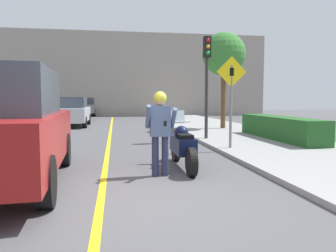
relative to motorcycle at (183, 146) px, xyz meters
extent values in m
plane|color=#4C4C4F|center=(-1.13, -2.27, -0.50)|extent=(80.00, 80.00, 0.00)
cube|color=gray|center=(3.67, 1.73, -0.44)|extent=(4.40, 44.00, 0.11)
cube|color=yellow|center=(-1.73, 3.73, -0.49)|extent=(0.12, 36.00, 0.01)
cube|color=gray|center=(-1.13, 23.73, 3.33)|extent=(28.00, 1.20, 7.66)
cylinder|color=black|center=(0.00, -0.87, -0.20)|extent=(0.14, 0.59, 0.59)
cylinder|color=black|center=(0.00, 0.85, -0.20)|extent=(0.14, 0.59, 0.59)
cube|color=#0C1433|center=(0.00, -0.01, 0.03)|extent=(0.40, 1.19, 0.36)
sphere|color=#0C1433|center=(0.00, 0.15, 0.29)|extent=(0.32, 0.32, 0.32)
cube|color=black|center=(0.00, -0.28, 0.25)|extent=(0.28, 0.48, 0.10)
cylinder|color=silver|center=(0.00, 0.58, 0.51)|extent=(0.62, 0.03, 0.03)
cube|color=silver|center=(0.00, 0.66, 0.63)|extent=(0.36, 0.12, 0.31)
cylinder|color=#282D4C|center=(-0.71, -0.69, -0.09)|extent=(0.14, 0.14, 0.81)
cylinder|color=#282D4C|center=(-0.51, -0.69, -0.09)|extent=(0.14, 0.14, 0.81)
cube|color=slate|center=(-0.61, -0.69, 0.62)|extent=(0.40, 0.22, 0.62)
cylinder|color=slate|center=(-0.86, -0.79, 0.71)|extent=(0.09, 0.38, 0.48)
cylinder|color=slate|center=(-0.36, -0.81, 0.68)|extent=(0.09, 0.44, 0.44)
sphere|color=tan|center=(-0.61, -0.69, 1.03)|extent=(0.22, 0.22, 0.22)
sphere|color=gold|center=(-0.61, -0.69, 1.08)|extent=(0.26, 0.26, 0.26)
cube|color=black|center=(-0.55, -0.97, 0.59)|extent=(0.06, 0.05, 0.11)
cylinder|color=black|center=(-2.67, 0.68, -0.12)|extent=(0.27, 0.77, 0.76)
cylinder|color=black|center=(-2.47, -2.39, -0.12)|extent=(0.27, 0.77, 0.76)
cube|color=maroon|center=(-3.44, -0.91, 0.33)|extent=(2.21, 5.07, 0.90)
cube|color=#38424C|center=(-3.43, -1.11, 1.18)|extent=(1.83, 2.68, 0.80)
cylinder|color=slate|center=(1.90, 2.12, 0.83)|extent=(0.08, 0.08, 2.44)
cube|color=yellow|center=(1.90, 2.10, 1.86)|extent=(0.91, 0.02, 0.91)
cube|color=black|center=(1.90, 2.09, 1.86)|extent=(0.12, 0.01, 0.24)
cylinder|color=#2D2D30|center=(1.83, 4.52, 1.47)|extent=(0.12, 0.12, 3.71)
cube|color=black|center=(1.83, 4.50, 2.95)|extent=(0.26, 0.22, 0.76)
sphere|color=red|center=(1.83, 4.38, 3.17)|extent=(0.14, 0.14, 0.14)
sphere|color=gold|center=(1.83, 4.38, 2.95)|extent=(0.14, 0.14, 0.14)
sphere|color=green|center=(1.83, 4.38, 2.73)|extent=(0.14, 0.14, 0.14)
cube|color=#235623|center=(4.47, 3.99, 0.02)|extent=(0.90, 4.95, 0.81)
cylinder|color=brown|center=(3.85, 8.56, 1.08)|extent=(0.24, 0.24, 2.93)
sphere|color=#387A33|center=(3.85, 8.56, 3.29)|extent=(2.13, 2.13, 2.13)
cylinder|color=black|center=(-4.78, 13.54, -0.18)|extent=(0.22, 0.64, 0.64)
cylinder|color=black|center=(-3.13, 13.54, -0.18)|extent=(0.22, 0.64, 0.64)
cylinder|color=black|center=(-4.78, 10.94, -0.18)|extent=(0.22, 0.64, 0.64)
cylinder|color=black|center=(-3.13, 10.94, -0.18)|extent=(0.22, 0.64, 0.64)
cube|color=silver|center=(-3.96, 12.24, 0.20)|extent=(1.80, 4.20, 0.76)
cube|color=#38424C|center=(-3.96, 12.07, 0.88)|extent=(1.58, 2.18, 0.60)
cylinder|color=black|center=(-5.48, 19.83, -0.18)|extent=(0.22, 0.64, 0.64)
cylinder|color=black|center=(-3.83, 19.83, -0.18)|extent=(0.22, 0.64, 0.64)
cylinder|color=black|center=(-5.48, 17.23, -0.18)|extent=(0.22, 0.64, 0.64)
cylinder|color=black|center=(-3.83, 17.23, -0.18)|extent=(0.22, 0.64, 0.64)
cube|color=black|center=(-4.65, 18.53, 0.20)|extent=(1.80, 4.20, 0.76)
cube|color=#38424C|center=(-4.65, 18.36, 0.88)|extent=(1.58, 2.18, 0.60)
cylinder|color=black|center=(-5.03, 25.61, -0.18)|extent=(0.22, 0.64, 0.64)
cylinder|color=black|center=(-3.37, 25.61, -0.18)|extent=(0.22, 0.64, 0.64)
cylinder|color=black|center=(-5.03, 23.00, -0.18)|extent=(0.22, 0.64, 0.64)
cylinder|color=black|center=(-3.37, 23.00, -0.18)|extent=(0.22, 0.64, 0.64)
cube|color=gray|center=(-4.20, 24.30, 0.20)|extent=(1.80, 4.20, 0.76)
cube|color=#38424C|center=(-4.20, 24.14, 0.88)|extent=(1.58, 2.18, 0.60)
camera|label=1|loc=(-1.49, -7.17, 1.05)|focal=35.00mm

